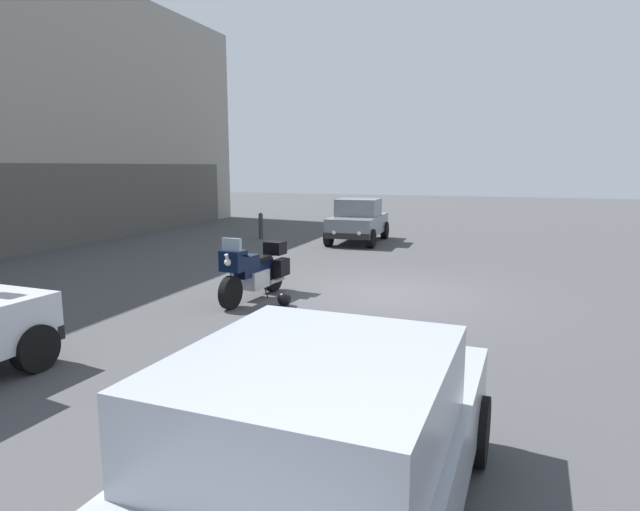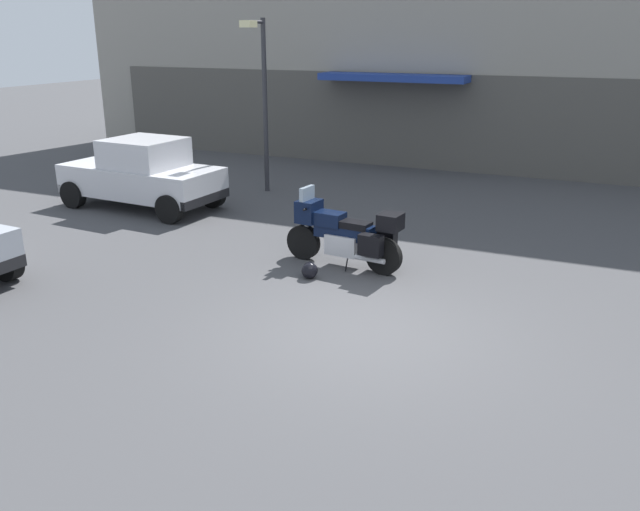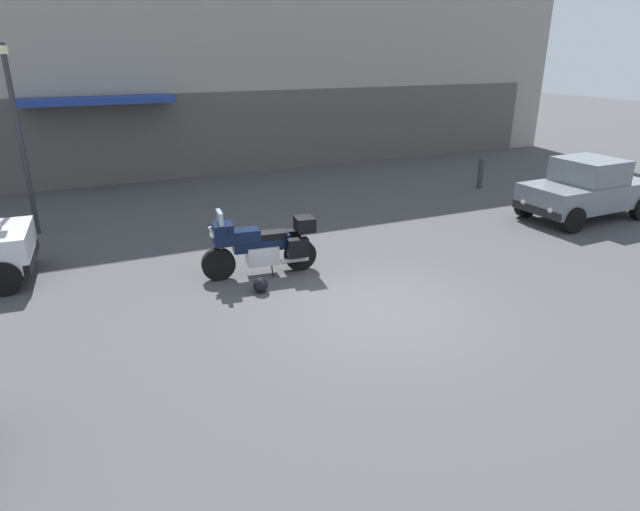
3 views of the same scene
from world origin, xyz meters
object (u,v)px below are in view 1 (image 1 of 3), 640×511
Objects in this scene: helmet at (284,299)px; car_compact_side at (358,221)px; motorcycle at (254,269)px; bollard_curbside at (261,225)px; car_sedan_far at (316,467)px.

helmet is 9.23m from car_compact_side.
helmet is at bearing 4.19° from car_compact_side.
helmet is at bearing 74.66° from motorcycle.
motorcycle is 9.40m from bollard_curbside.
motorcycle is 2.30× the size of bollard_curbside.
helmet is 0.28× the size of bollard_curbside.
motorcycle is at bearing -0.70° from car_compact_side.
car_sedan_far and car_compact_side have the same top height.
bollard_curbside is (-0.28, 3.72, -0.25)m from car_compact_side.
car_sedan_far is 17.09m from bollard_curbside.
bollard_curbside is (8.88, 4.67, 0.38)m from helmet.
helmet is 0.06× the size of car_sedan_far.
helmet is at bearing -152.24° from bollard_curbside.
car_sedan_far reaches higher than motorcycle.
car_compact_side is at bearing -172.84° from motorcycle.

